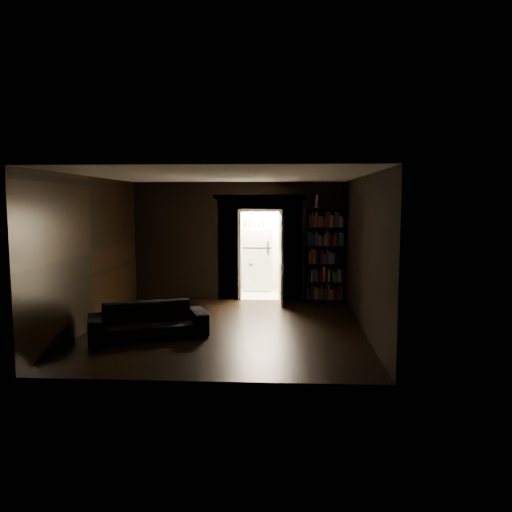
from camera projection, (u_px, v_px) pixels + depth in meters
The scene contains 9 objects.
ground at pixel (226, 328), 9.24m from camera, with size 5.50×5.50×0.00m, color black.
room_walls at pixel (231, 234), 10.12m from camera, with size 5.02×5.61×2.84m.
kitchen_alcove at pixel (262, 245), 12.93m from camera, with size 2.20×1.80×2.60m.
sofa at pixel (148, 315), 8.63m from camera, with size 1.99×0.86×0.77m, color black.
bookshelf at pixel (324, 255), 11.55m from camera, with size 0.90×0.32×2.20m, color black.
refrigerator at pixel (258, 259), 13.21m from camera, with size 0.74×0.68×1.65m, color white.
door at pixel (281, 259), 11.37m from camera, with size 0.85×0.05×2.05m, color white.
figurine at pixel (317, 201), 11.48m from camera, with size 0.10×0.10×0.30m, color white.
bottles at pixel (254, 223), 13.03m from camera, with size 0.63×0.08×0.26m, color black.
Camera 1 is at (1.05, -9.00, 2.33)m, focal length 35.00 mm.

